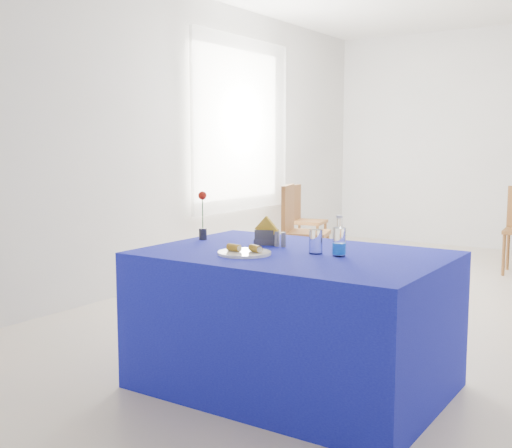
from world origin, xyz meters
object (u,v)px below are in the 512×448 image
(plate, at_px, (244,253))
(chair_win_b, at_px, (302,216))
(blue_table, at_px, (294,320))
(water_bottle, at_px, (339,243))
(chair_win_a, at_px, (298,225))

(plate, relative_size, chair_win_b, 0.33)
(blue_table, relative_size, water_bottle, 7.44)
(plate, bearing_deg, water_bottle, 27.49)
(chair_win_b, bearing_deg, blue_table, -162.44)
(plate, xyz_separation_m, blue_table, (0.19, 0.21, -0.39))
(chair_win_a, bearing_deg, water_bottle, -164.12)
(blue_table, bearing_deg, chair_win_b, 118.68)
(plate, height_order, blue_table, plate)
(water_bottle, bearing_deg, blue_table, -174.75)
(chair_win_b, bearing_deg, water_bottle, -159.24)
(plate, xyz_separation_m, chair_win_b, (-1.80, 3.84, -0.27))
(water_bottle, xyz_separation_m, chair_win_b, (-2.24, 3.61, -0.34))
(plate, height_order, chair_win_b, chair_win_b)
(water_bottle, relative_size, chair_win_b, 0.25)
(chair_win_b, bearing_deg, plate, -166.00)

